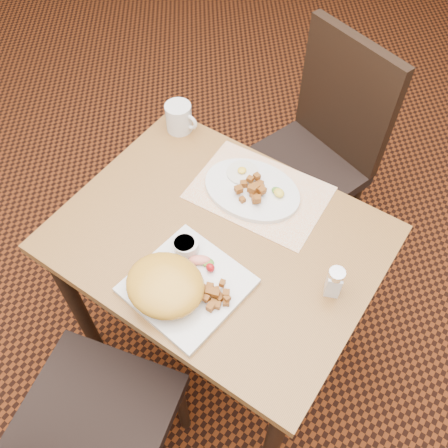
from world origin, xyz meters
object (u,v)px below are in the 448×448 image
salt_shaker (334,282)px  coffee_mug (179,118)px  plate_square (187,286)px  chair_far (316,147)px  chair_near (70,444)px  table (219,256)px  plate_oval (252,190)px

salt_shaker → coffee_mug: salt_shaker is taller
salt_shaker → plate_square: bearing=-147.5°
chair_far → chair_near: bearing=107.0°
chair_near → salt_shaker: bearing=46.4°
chair_far → salt_shaker: 0.79m
salt_shaker → chair_far: bearing=118.7°
chair_near → chair_far: (0.02, 1.32, 0.00)m
table → coffee_mug: 0.49m
chair_near → chair_far: size_ratio=1.00×
plate_oval → coffee_mug: (-0.35, 0.10, 0.04)m
table → salt_shaker: bearing=3.6°
plate_square → plate_oval: 0.38m
chair_far → plate_oval: 0.53m
plate_oval → table: bearing=-87.5°
coffee_mug → chair_far: bearing=47.6°
salt_shaker → plate_oval: bearing=154.6°
plate_oval → coffee_mug: 0.37m
plate_oval → chair_near: bearing=-91.2°
table → plate_square: 0.22m
chair_near → coffee_mug: bearing=95.4°
table → plate_oval: plate_oval is taller
table → salt_shaker: (0.35, 0.02, 0.16)m
chair_far → coffee_mug: chair_far is taller
plate_square → salt_shaker: (0.32, 0.21, 0.04)m
table → chair_far: (-0.01, 0.68, -0.10)m
table → salt_shaker: salt_shaker is taller
chair_near → coffee_mug: chair_near is taller
chair_near → chair_far: bearing=75.1°
chair_near → plate_oval: (0.02, 0.84, 0.22)m
table → plate_square: plate_square is taller
salt_shaker → coffee_mug: 0.76m
chair_near → plate_square: (0.05, 0.46, 0.22)m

